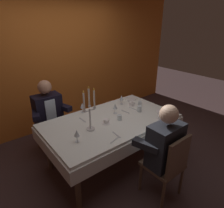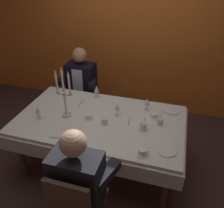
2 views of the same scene
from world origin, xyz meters
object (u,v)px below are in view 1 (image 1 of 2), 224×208
Objects in this scene: candelabra at (90,113)px; coffee_cup_1 at (106,121)px; wine_glass_2 at (77,133)px; water_tumbler_0 at (120,118)px; seated_diner_1 at (165,145)px; dining_table at (111,126)px; water_tumbler_1 at (139,109)px; seated_diner_0 at (48,110)px; wine_glass_1 at (121,98)px; coffee_cup_0 at (160,117)px; dinner_plate_1 at (131,99)px; wine_glass_0 at (115,107)px; dinner_plate_0 at (163,112)px; water_tumbler_2 at (140,104)px; coffee_cup_2 at (132,104)px; wine_glass_3 at (82,106)px.

coffee_cup_1 is (0.27, 0.01, -0.22)m from candelabra.
wine_glass_2 is 2.18× the size of water_tumbler_0.
wine_glass_2 is 0.13× the size of seated_diner_1.
dining_table is at bearing 7.83° from candelabra.
seated_diner_0 is (-1.12, 0.96, -0.05)m from water_tumbler_1.
candelabra is 8.03× the size of water_tumbler_0.
wine_glass_1 reaches higher than dining_table.
seated_diner_1 reaches higher than coffee_cup_0.
candelabra is 0.34m from wine_glass_2.
dinner_plate_1 is 0.86m from coffee_cup_0.
wine_glass_0 is 1.24× the size of coffee_cup_1.
seated_diner_0 is (-1.39, 1.20, -0.01)m from dinner_plate_0.
wine_glass_2 is at bearing 175.12° from dinner_plate_0.
water_tumbler_1 is 1.47m from seated_diner_0.
wine_glass_2 is at bearing -174.10° from water_tumbler_1.
seated_diner_0 is (-0.78, 0.76, -0.12)m from wine_glass_0.
seated_diner_1 is at bearing -59.06° from candelabra.
wine_glass_1 is 1.24× the size of coffee_cup_0.
seated_diner_1 is (-0.66, -1.29, -0.01)m from dinner_plate_1.
water_tumbler_2 is at bearing -32.49° from seated_diner_0.
seated_diner_1 is at bearing -116.41° from water_tumbler_1.
wine_glass_2 is 1.05m from seated_diner_1.
water_tumbler_1 is (0.03, -0.40, -0.07)m from wine_glass_1.
coffee_cup_1 is at bearing -62.64° from seated_diner_0.
candelabra is at bearing -172.17° from dining_table.
dinner_plate_0 is 0.54m from coffee_cup_2.
dinner_plate_1 is (0.77, 0.40, 0.13)m from dining_table.
wine_glass_0 is 0.69m from coffee_cup_0.
wine_glass_0 is 1.00× the size of wine_glass_3.
dining_table is 0.32m from wine_glass_0.
wine_glass_0 reaches higher than dinner_plate_1.
wine_glass_2 is 1.19m from water_tumbler_1.
wine_glass_3 is at bearing 137.74° from wine_glass_0.
candelabra is 1.23m from dinner_plate_0.
wine_glass_3 is (-0.20, 0.46, 0.23)m from dining_table.
coffee_cup_0 is at bearing -81.45° from water_tumbler_1.
seated_diner_0 is at bearing 147.51° from water_tumbler_2.
candelabra is 2.91× the size of dinner_plate_1.
dinner_plate_1 is 0.17× the size of seated_diner_1.
water_tumbler_1 is (-0.26, -0.47, 0.04)m from dinner_plate_1.
wine_glass_1 is at bearing 24.35° from wine_glass_2.
coffee_cup_0 is at bearing -29.63° from coffee_cup_1.
water_tumbler_2 is at bearing 11.23° from wine_glass_2.
wine_glass_0 is 0.37m from wine_glass_1.
wine_glass_3 is 1.73× the size of water_tumbler_1.
seated_diner_1 is (-0.46, -0.45, -0.03)m from coffee_cup_0.
wine_glass_0 reaches higher than coffee_cup_1.
coffee_cup_1 is (-0.69, 0.39, 0.00)m from coffee_cup_0.
water_tumbler_0 is at bearing -133.69° from wine_glass_1.
water_tumbler_2 is (-0.11, 0.39, 0.03)m from dinner_plate_0.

